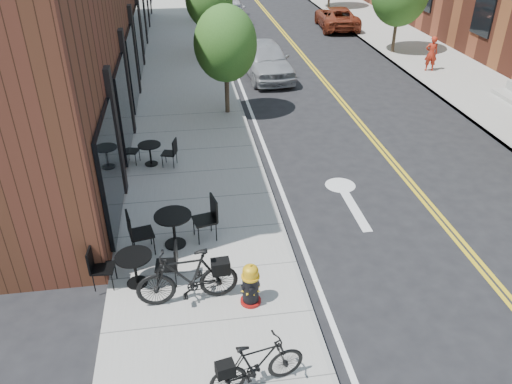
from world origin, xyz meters
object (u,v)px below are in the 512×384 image
bistro_set_a (135,266)px  pedestrian (431,54)px  fire_hydrant (251,285)px  bistro_set_b (174,225)px  parked_car_a (265,59)px  bistro_set_c (150,151)px  parked_car_b (229,21)px  bicycle_right (257,365)px  bicycle_left (187,277)px  parked_car_far (337,18)px  parked_car_c (227,11)px

bistro_set_a → pedestrian: bearing=50.4°
fire_hydrant → bistro_set_b: (-1.44, 2.12, 0.08)m
bistro_set_b → parked_car_a: size_ratio=0.43×
bistro_set_c → parked_car_b: parked_car_b is taller
bistro_set_b → parked_car_b: parked_car_b is taller
bicycle_right → fire_hydrant: bearing=-16.6°
bicycle_left → pedestrian: bearing=136.5°
parked_car_b → parked_car_far: parked_car_b is taller
bicycle_right → parked_car_b: bearing=-16.7°
bistro_set_c → parked_car_b: bearing=92.5°
bicycle_right → bistro_set_b: 4.25m
bistro_set_c → parked_car_a: (4.81, 8.16, 0.24)m
bistro_set_a → pedestrian: 17.90m
parked_car_c → pedestrian: size_ratio=3.58×
bistro_set_a → parked_car_b: parked_car_b is taller
parked_car_far → pedestrian: pedestrian is taller
bicycle_right → parked_car_b: parked_car_b is taller
bistro_set_a → bistro_set_b: size_ratio=0.87×
bistro_set_a → parked_car_c: parked_car_c is taller
bistro_set_b → bicycle_left: bearing=-95.5°
bicycle_left → pedestrian: 17.70m
bistro_set_b → parked_car_b: 20.93m
pedestrian → parked_car_b: bearing=-36.3°
bicycle_left → parked_car_c: (3.31, 25.16, 0.09)m
bicycle_right → bistro_set_b: bistro_set_b is taller
bistro_set_c → parked_car_b: (4.07, 16.53, 0.20)m
bicycle_left → bistro_set_a: bicycle_left is taller
bistro_set_b → bistro_set_a: bearing=-135.7°
bicycle_right → parked_car_c: (2.28, 27.32, 0.20)m
bicycle_right → bistro_set_c: 8.40m
bicycle_left → bistro_set_b: (-0.25, 1.89, -0.07)m
bicycle_right → parked_car_a: bearing=-21.8°
bicycle_right → bistro_set_a: (-2.07, 2.83, -0.02)m
fire_hydrant → bicycle_left: bicycle_left is taller
fire_hydrant → parked_car_a: parked_car_a is taller
bistro_set_b → parked_car_b: bearing=67.7°
bistro_set_b → parked_car_c: 23.54m
fire_hydrant → bicycle_left: (-1.19, 0.23, 0.15)m
bicycle_right → bistro_set_a: bicycle_right is taller
parked_car_far → parked_car_a: bearing=61.2°
fire_hydrant → parked_car_c: 25.48m
parked_car_b → pedestrian: size_ratio=2.91×
bistro_set_b → pedestrian: 16.47m
bicycle_right → parked_car_far: size_ratio=0.34×
bistro_set_a → parked_car_a: size_ratio=0.37×
fire_hydrant → parked_car_a: 14.66m
pedestrian → bicycle_right: bearing=67.9°
bicycle_left → parked_car_a: 14.70m
bicycle_left → parked_car_b: bearing=168.5°
fire_hydrant → bistro_set_a: size_ratio=0.54×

